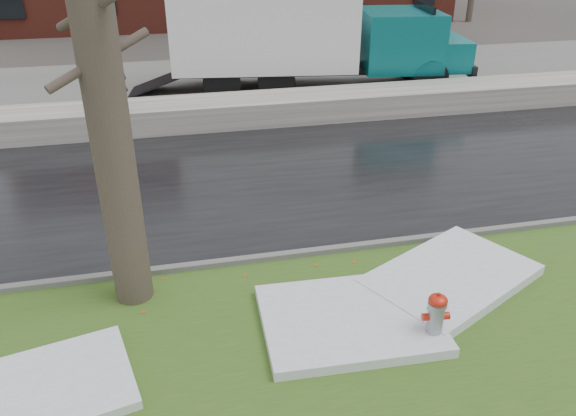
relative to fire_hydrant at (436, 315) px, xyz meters
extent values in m
plane|color=#47423D|center=(-1.46, 1.63, -0.48)|extent=(120.00, 120.00, 0.00)
cube|color=#31531B|center=(-1.46, 0.38, -0.46)|extent=(60.00, 4.50, 0.04)
cube|color=black|center=(-1.46, 6.13, -0.46)|extent=(60.00, 7.00, 0.03)
cube|color=slate|center=(-1.46, 14.63, -0.46)|extent=(60.00, 9.00, 0.03)
cube|color=slate|center=(-1.46, 2.63, -0.41)|extent=(60.00, 0.15, 0.14)
cube|color=beige|center=(-1.46, 10.33, -0.10)|extent=(60.00, 1.60, 0.75)
cylinder|color=gray|center=(0.00, -0.01, -0.09)|extent=(0.26, 0.26, 0.71)
ellipsoid|color=red|center=(0.00, -0.01, 0.27)|extent=(0.30, 0.30, 0.16)
cylinder|color=red|center=(0.00, -0.01, 0.36)|extent=(0.06, 0.06, 0.05)
cylinder|color=red|center=(-0.15, 0.01, -0.01)|extent=(0.11, 0.12, 0.11)
cylinder|color=red|center=(0.14, -0.02, -0.01)|extent=(0.11, 0.12, 0.11)
cylinder|color=gray|center=(0.02, 0.14, -0.01)|extent=(0.15, 0.12, 0.14)
cylinder|color=brown|center=(-4.24, 2.06, 3.25)|extent=(0.69, 0.69, 7.38)
cylinder|color=brown|center=(-4.24, 2.06, 3.99)|extent=(1.16, 1.56, 0.77)
cylinder|color=brown|center=(-4.24, 2.06, 3.36)|extent=(1.38, 0.88, 0.66)
cube|color=black|center=(1.53, 13.45, 0.26)|extent=(9.14, 2.38, 0.25)
cube|color=white|center=(0.07, 13.66, 1.90)|extent=(6.46, 3.66, 3.06)
cube|color=#0B6467|center=(4.73, 13.01, 1.22)|extent=(2.96, 3.06, 1.93)
cube|color=#0B6467|center=(6.36, 12.78, 0.77)|extent=(1.69, 2.66, 1.02)
cube|color=black|center=(5.51, 12.90, 1.90)|extent=(0.40, 2.26, 1.02)
cube|color=black|center=(-3.64, 14.18, -0.11)|extent=(2.11, 1.62, 0.76)
cylinder|color=black|center=(5.41, 11.71, 0.15)|extent=(1.28, 0.51, 1.25)
cylinder|color=black|center=(5.74, 14.07, 0.15)|extent=(1.28, 0.51, 1.25)
cylinder|color=black|center=(0.24, 12.43, 0.15)|extent=(1.28, 0.51, 1.25)
cylinder|color=black|center=(0.57, 14.79, 0.15)|extent=(1.28, 0.51, 1.25)
cylinder|color=black|center=(-1.56, 12.68, 0.15)|extent=(1.28, 0.51, 1.25)
cylinder|color=black|center=(-1.23, 15.04, 0.15)|extent=(1.28, 0.51, 1.25)
imported|color=black|center=(-4.72, 9.73, 1.17)|extent=(0.69, 0.49, 1.80)
cube|color=white|center=(-1.07, 0.61, -0.36)|extent=(2.68, 2.11, 0.16)
cube|color=white|center=(-5.35, 0.12, -0.37)|extent=(2.50, 2.05, 0.14)
cube|color=white|center=(0.95, 1.29, -0.35)|extent=(3.31, 2.88, 0.18)
camera|label=1|loc=(-3.44, -5.75, 5.03)|focal=35.00mm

